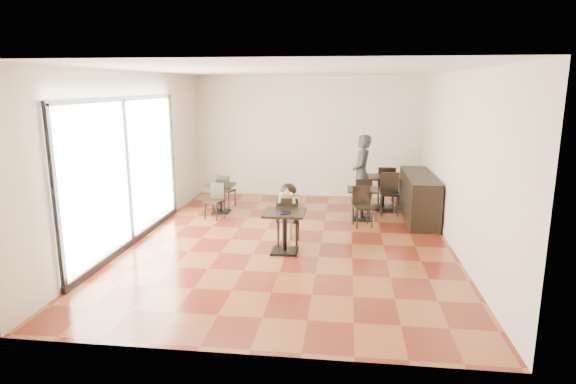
% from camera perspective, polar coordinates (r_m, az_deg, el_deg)
% --- Properties ---
extents(floor, '(6.00, 8.00, 0.01)m').
position_cam_1_polar(floor, '(9.28, 0.29, -5.90)').
color(floor, brown).
rests_on(floor, ground).
extents(ceiling, '(6.00, 8.00, 0.01)m').
position_cam_1_polar(ceiling, '(8.81, 0.32, 14.26)').
color(ceiling, silver).
rests_on(ceiling, floor).
extents(wall_back, '(6.00, 0.01, 3.20)m').
position_cam_1_polar(wall_back, '(12.86, 2.40, 6.56)').
color(wall_back, beige).
rests_on(wall_back, floor).
extents(wall_front, '(6.00, 0.01, 3.20)m').
position_cam_1_polar(wall_front, '(5.04, -5.02, -2.85)').
color(wall_front, beige).
rests_on(wall_front, floor).
extents(wall_left, '(0.01, 8.00, 3.20)m').
position_cam_1_polar(wall_left, '(9.72, -17.59, 4.06)').
color(wall_left, beige).
rests_on(wall_left, floor).
extents(wall_right, '(0.01, 8.00, 3.20)m').
position_cam_1_polar(wall_right, '(9.07, 19.53, 3.35)').
color(wall_right, beige).
rests_on(wall_right, floor).
extents(storefront_window, '(0.04, 4.50, 2.60)m').
position_cam_1_polar(storefront_window, '(9.29, -18.60, 2.37)').
color(storefront_window, white).
rests_on(storefront_window, floor).
extents(child_table, '(0.71, 0.71, 0.75)m').
position_cam_1_polar(child_table, '(8.59, -0.41, -4.77)').
color(child_table, black).
rests_on(child_table, floor).
extents(child_chair, '(0.41, 0.41, 0.91)m').
position_cam_1_polar(child_chair, '(9.09, 0.04, -3.29)').
color(child_chair, black).
rests_on(child_chair, floor).
extents(child, '(0.41, 0.57, 1.14)m').
position_cam_1_polar(child, '(9.06, 0.04, -2.58)').
color(child, slate).
rests_on(child, child_chair).
extents(plate, '(0.25, 0.25, 0.02)m').
position_cam_1_polar(plate, '(8.39, -0.50, -2.46)').
color(plate, black).
rests_on(plate, child_table).
extents(pizza_slice, '(0.27, 0.20, 0.06)m').
position_cam_1_polar(pizza_slice, '(8.78, -0.11, -0.26)').
color(pizza_slice, tan).
rests_on(pizza_slice, child).
extents(adult_patron, '(0.45, 0.67, 1.82)m').
position_cam_1_polar(adult_patron, '(11.46, 8.72, 2.20)').
color(adult_patron, '#333338').
rests_on(adult_patron, floor).
extents(cafe_table_mid, '(0.81, 0.81, 0.70)m').
position_cam_1_polar(cafe_table_mid, '(10.82, 8.78, -1.44)').
color(cafe_table_mid, black).
rests_on(cafe_table_mid, floor).
extents(cafe_table_left, '(0.79, 0.79, 0.67)m').
position_cam_1_polar(cafe_table_left, '(11.41, -8.00, -0.77)').
color(cafe_table_left, black).
rests_on(cafe_table_left, floor).
extents(cafe_table_back, '(0.77, 0.77, 0.79)m').
position_cam_1_polar(cafe_table_back, '(11.88, 11.17, -0.05)').
color(cafe_table_back, black).
rests_on(cafe_table_back, floor).
extents(chair_mid_a, '(0.46, 0.46, 0.84)m').
position_cam_1_polar(chair_mid_a, '(11.34, 8.71, -0.43)').
color(chair_mid_a, black).
rests_on(chair_mid_a, floor).
extents(chair_mid_b, '(0.46, 0.46, 0.84)m').
position_cam_1_polar(chair_mid_b, '(10.27, 8.87, -1.79)').
color(chair_mid_b, black).
rests_on(chair_mid_b, floor).
extents(chair_left_a, '(0.45, 0.45, 0.80)m').
position_cam_1_polar(chair_left_a, '(11.91, -7.33, 0.15)').
color(chair_left_a, black).
rests_on(chair_left_a, floor).
extents(chair_left_b, '(0.45, 0.45, 0.80)m').
position_cam_1_polar(chair_left_b, '(10.88, -8.75, -1.08)').
color(chair_left_b, black).
rests_on(chair_left_b, floor).
extents(chair_back_a, '(0.44, 0.44, 0.95)m').
position_cam_1_polar(chair_back_a, '(12.41, 11.55, 0.85)').
color(chair_back_a, black).
rests_on(chair_back_a, floor).
extents(chair_back_b, '(0.44, 0.44, 0.95)m').
position_cam_1_polar(chair_back_b, '(11.34, 11.96, -0.26)').
color(chair_back_b, black).
rests_on(chair_back_b, floor).
extents(service_counter, '(0.60, 2.40, 1.00)m').
position_cam_1_polar(service_counter, '(11.14, 15.20, -0.54)').
color(service_counter, black).
rests_on(service_counter, floor).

